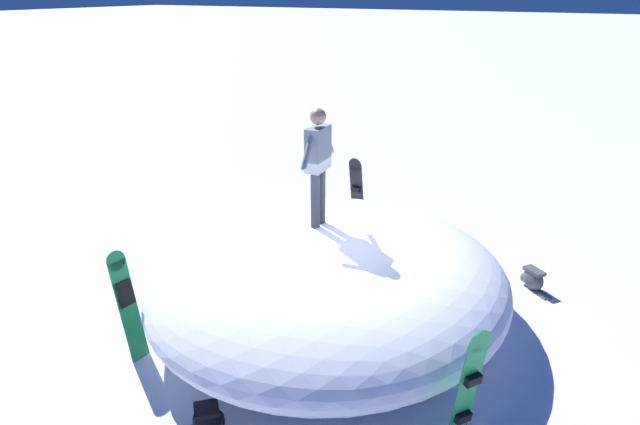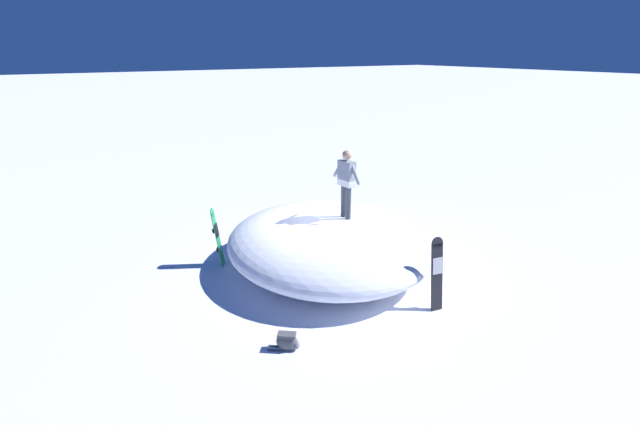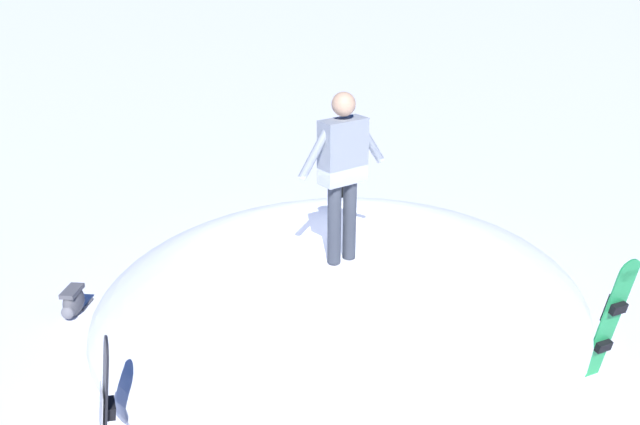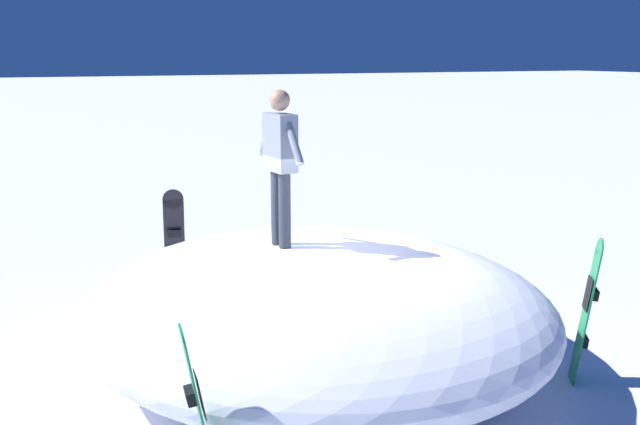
{
  "view_description": "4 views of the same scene",
  "coord_description": "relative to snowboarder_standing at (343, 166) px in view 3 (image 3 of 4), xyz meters",
  "views": [
    {
      "loc": [
        3.05,
        -6.36,
        4.83
      ],
      "look_at": [
        -0.5,
        0.14,
        1.78
      ],
      "focal_mm": 30.81,
      "sensor_mm": 36.0,
      "label": 1
    },
    {
      "loc": [
        5.49,
        8.98,
        5.59
      ],
      "look_at": [
        -0.34,
        -0.34,
        1.43
      ],
      "focal_mm": 24.22,
      "sensor_mm": 36.0,
      "label": 2
    },
    {
      "loc": [
        -5.79,
        3.88,
        4.52
      ],
      "look_at": [
        -0.01,
        0.25,
        1.74
      ],
      "focal_mm": 36.5,
      "sensor_mm": 36.0,
      "label": 3
    },
    {
      "loc": [
        -3.75,
        -7.23,
        3.63
      ],
      "look_at": [
        -0.35,
        0.04,
        1.89
      ],
      "focal_mm": 41.1,
      "sensor_mm": 36.0,
      "label": 4
    }
  ],
  "objects": [
    {
      "name": "ground",
      "position": [
        0.67,
        -0.4,
        -2.5
      ],
      "size": [
        240.0,
        240.0,
        0.0
      ],
      "primitive_type": "plane",
      "color": "white"
    },
    {
      "name": "snow_mound",
      "position": [
        0.33,
        -0.26,
        -1.77
      ],
      "size": [
        6.04,
        6.36,
        1.46
      ],
      "primitive_type": "ellipsoid",
      "rotation": [
        0.0,
        0.0,
        1.7
      ],
      "color": "white",
      "rests_on": "ground"
    },
    {
      "name": "snowboarder_standing",
      "position": [
        0.0,
        0.0,
        0.0
      ],
      "size": [
        0.25,
        1.07,
        1.79
      ],
      "color": "#333842",
      "rests_on": "snow_mound"
    },
    {
      "name": "snowboard_primary_upright",
      "position": [
        2.87,
        -1.92,
        -1.63
      ],
      "size": [
        0.34,
        0.36,
        1.68
      ],
      "color": "#1E8C47",
      "rests_on": "ground"
    },
    {
      "name": "snowboard_secondary_upright",
      "position": [
        -1.68,
        -2.37,
        -1.68
      ],
      "size": [
        0.32,
        0.31,
        1.6
      ],
      "color": "#1E8C47",
      "rests_on": "ground"
    },
    {
      "name": "backpack_near",
      "position": [
        2.97,
        2.26,
        -2.31
      ],
      "size": [
        0.61,
        0.52,
        0.38
      ],
      "color": "#4C4C51",
      "rests_on": "ground"
    },
    {
      "name": "backpack_far",
      "position": [
        0.18,
        -3.0,
        -2.33
      ],
      "size": [
        0.53,
        0.52,
        0.34
      ],
      "color": "black",
      "rests_on": "ground"
    }
  ]
}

